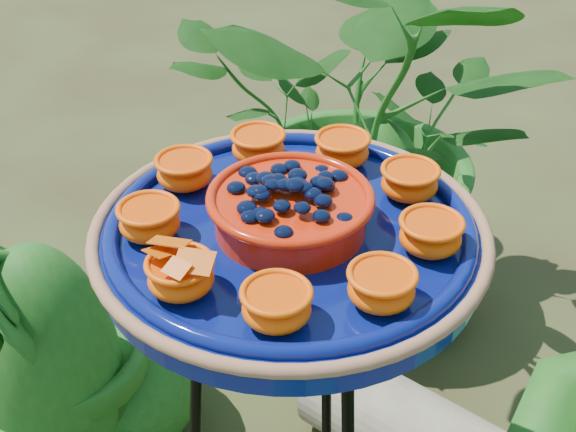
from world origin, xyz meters
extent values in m
torus|color=black|center=(0.10, -0.09, 0.89)|extent=(0.34, 0.34, 0.02)
cylinder|color=black|center=(0.04, 0.05, 0.45)|extent=(0.05, 0.09, 0.89)
cylinder|color=#08125D|center=(0.10, -0.09, 0.92)|extent=(0.60, 0.60, 0.04)
torus|color=#976044|center=(0.10, -0.09, 0.94)|extent=(0.48, 0.48, 0.02)
torus|color=#08125D|center=(0.10, -0.09, 0.95)|extent=(0.44, 0.44, 0.02)
cylinder|color=red|center=(0.10, -0.09, 0.97)|extent=(0.24, 0.24, 0.04)
torus|color=red|center=(0.10, -0.09, 0.99)|extent=(0.20, 0.20, 0.01)
ellipsoid|color=black|center=(0.10, -0.09, 0.99)|extent=(0.16, 0.16, 0.03)
ellipsoid|color=#FF3602|center=(0.24, 0.01, 0.96)|extent=(0.07, 0.07, 0.04)
cylinder|color=#E26304|center=(0.24, 0.01, 0.98)|extent=(0.07, 0.07, 0.01)
ellipsoid|color=#FF3602|center=(0.15, 0.07, 0.96)|extent=(0.07, 0.07, 0.04)
cylinder|color=#E26304|center=(0.15, 0.07, 0.98)|extent=(0.07, 0.07, 0.01)
ellipsoid|color=#FF3602|center=(0.04, 0.06, 0.96)|extent=(0.07, 0.07, 0.04)
cylinder|color=#E26304|center=(0.04, 0.06, 0.98)|extent=(0.07, 0.07, 0.01)
ellipsoid|color=#FF3602|center=(-0.05, -0.01, 0.96)|extent=(0.07, 0.07, 0.04)
cylinder|color=#E26304|center=(-0.05, -0.01, 0.98)|extent=(0.07, 0.07, 0.01)
ellipsoid|color=#FF3602|center=(-0.06, -0.13, 0.96)|extent=(0.07, 0.07, 0.04)
cylinder|color=#E26304|center=(-0.06, -0.13, 0.98)|extent=(0.07, 0.07, 0.01)
ellipsoid|color=#FF3602|center=(0.01, -0.22, 0.96)|extent=(0.07, 0.07, 0.04)
cylinder|color=#E26304|center=(0.01, -0.22, 0.98)|extent=(0.07, 0.07, 0.01)
ellipsoid|color=#FF3602|center=(0.11, -0.25, 0.96)|extent=(0.07, 0.07, 0.04)
cylinder|color=#E26304|center=(0.11, -0.25, 0.98)|extent=(0.07, 0.07, 0.01)
ellipsoid|color=#FF3602|center=(0.22, -0.20, 0.96)|extent=(0.07, 0.07, 0.04)
cylinder|color=#E26304|center=(0.22, -0.20, 0.98)|extent=(0.07, 0.07, 0.01)
ellipsoid|color=#FF3602|center=(0.26, -0.10, 0.96)|extent=(0.07, 0.07, 0.04)
cylinder|color=#E26304|center=(0.26, -0.10, 0.98)|extent=(0.07, 0.07, 0.01)
cylinder|color=black|center=(0.11, -0.25, 0.99)|extent=(0.02, 0.02, 0.00)
cube|color=orange|center=(0.09, -0.25, 1.00)|extent=(0.05, 0.05, 0.01)
cube|color=orange|center=(0.14, -0.25, 1.00)|extent=(0.05, 0.05, 0.01)
imported|color=#1C4F15|center=(-0.51, 0.74, 0.52)|extent=(1.14, 1.07, 1.03)
imported|color=#1C4F15|center=(-0.49, -0.20, 0.41)|extent=(0.55, 0.57, 0.81)
camera|label=1|loc=(0.68, -0.59, 1.50)|focal=50.00mm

